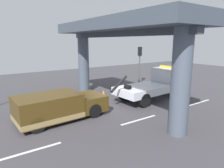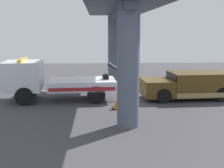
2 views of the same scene
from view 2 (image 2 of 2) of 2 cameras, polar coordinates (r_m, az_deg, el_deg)
The scene contains 8 objects.
ground_plane at distance 17.83m, azimuth 2.60°, elevation -3.06°, with size 60.00×40.00×0.10m, color #423F44.
lane_stripe_west at distance 21.76m, azimuth 17.83°, elevation -0.98°, with size 2.60×0.16×0.01m, color silver.
lane_stripe_mid at distance 20.43m, azimuth 1.89°, elevation -1.20°, with size 2.60×0.16×0.01m, color silver.
lane_stripe_east at distance 20.82m, azimuth -14.81°, elevation -1.32°, with size 2.60×0.16×0.01m, color silver.
tow_truck_white at distance 17.69m, azimuth -11.98°, elevation 0.75°, with size 7.31×2.71×2.46m.
towed_van_green at distance 18.43m, azimuth 14.58°, elevation -0.31°, with size 5.31×2.47×1.58m.
overpass_structure at distance 17.35m, azimuth 1.41°, elevation 12.92°, with size 3.60×12.12×5.85m.
traffic_cone_orange at distance 15.60m, azimuth 1.14°, elevation -3.51°, with size 0.59×0.59×0.71m.
Camera 2 is at (1.68, 17.28, 4.02)m, focal length 48.20 mm.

